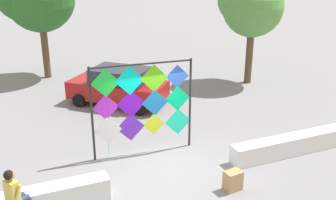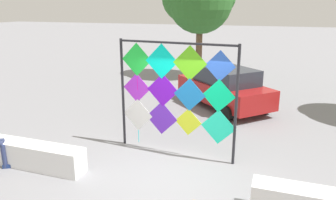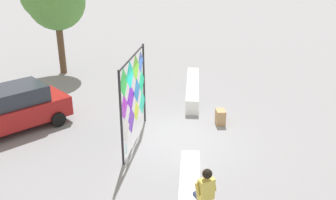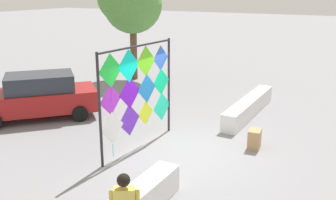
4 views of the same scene
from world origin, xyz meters
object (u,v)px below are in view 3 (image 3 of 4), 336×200
at_px(kite_display_rack, 134,92).
at_px(cardboard_box_large, 220,117).
at_px(parked_car, 10,109).
at_px(seated_vendor, 204,190).
at_px(tree_broadleaf, 51,0).

bearing_deg(kite_display_rack, cardboard_box_large, -62.95).
xyz_separation_m(kite_display_rack, parked_car, (0.51, 4.45, -0.94)).
relative_size(kite_display_rack, parked_car, 0.77).
height_order(parked_car, cardboard_box_large, parked_car).
xyz_separation_m(parked_car, cardboard_box_large, (0.98, -7.35, -0.51)).
relative_size(parked_car, cardboard_box_large, 7.47).
bearing_deg(seated_vendor, parked_car, 57.08).
bearing_deg(parked_car, cardboard_box_large, -82.44).
distance_m(parked_car, cardboard_box_large, 7.43).
bearing_deg(tree_broadleaf, seated_vendor, -146.19).
distance_m(seated_vendor, tree_broadleaf, 13.31).
distance_m(kite_display_rack, cardboard_box_large, 3.57).
bearing_deg(kite_display_rack, tree_broadleaf, 35.74).
relative_size(kite_display_rack, tree_broadleaf, 0.61).
bearing_deg(cardboard_box_large, parked_car, 97.56).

